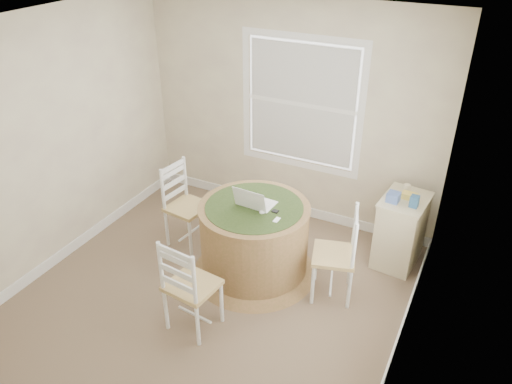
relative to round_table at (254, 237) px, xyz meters
The scene contains 14 objects.
room 0.93m from the round_table, 94.29° to the right, with size 3.64×3.64×2.64m.
round_table is the anchor object (origin of this frame).
chair_left 0.91m from the round_table, behind, with size 0.42×0.40×0.95m, color white, non-canonical shape.
chair_near 0.96m from the round_table, 98.23° to the right, with size 0.42×0.40×0.95m, color white, non-canonical shape.
chair_right 0.84m from the round_table, ahead, with size 0.42×0.40×0.95m, color white, non-canonical shape.
laptop 0.40m from the round_table, 97.53° to the left, with size 0.37×0.33×0.24m.
mouse 0.40m from the round_table, 22.68° to the right, with size 0.06×0.10×0.04m, color white.
phone 0.49m from the round_table, 22.35° to the right, with size 0.04×0.09×0.02m, color #B7BABF.
keys 0.43m from the round_table, ahead, with size 0.06×0.05×0.03m, color black.
corner_chest 1.56m from the round_table, 33.38° to the left, with size 0.49×0.63×0.79m.
tissue_box 1.46m from the round_table, 31.92° to the left, with size 0.12×0.12×0.10m, color #506CB7.
box_yellow 1.64m from the round_table, 33.48° to the left, with size 0.15×0.10×0.06m, color #F0D054.
box_blue 1.64m from the round_table, 27.60° to the left, with size 0.08×0.08×0.12m, color #2F5E8F.
cup_cream 1.67m from the round_table, 38.10° to the left, with size 0.07×0.07×0.09m, color beige.
Camera 1 is at (2.09, -3.22, 3.39)m, focal length 35.00 mm.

